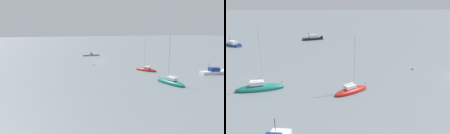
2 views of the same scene
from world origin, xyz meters
TOP-DOWN VIEW (x-y plane):
  - sailboat_teal_near at (-6.25, 37.62)m, footprint 4.19×8.45m
  - sailboat_red_far at (-7.89, 21.96)m, footprint 5.42×6.68m
  - motorboat_black_near at (42.50, 31.18)m, footprint 4.80×7.73m
  - motorboat_navy_far at (31.21, 56.48)m, footprint 5.94×6.84m
  - mooring_buoy_mid at (4.42, 7.27)m, footprint 0.49×0.49m

SIDE VIEW (x-z plane):
  - mooring_buoy_mid at x=4.42m, z-range -0.16..0.33m
  - sailboat_red_far at x=-7.89m, z-range -4.64..5.32m
  - sailboat_teal_near at x=-6.25m, z-range -5.32..6.13m
  - motorboat_navy_far at x=31.21m, z-range -1.54..2.37m
  - motorboat_black_near at x=42.50m, z-range -1.64..2.52m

